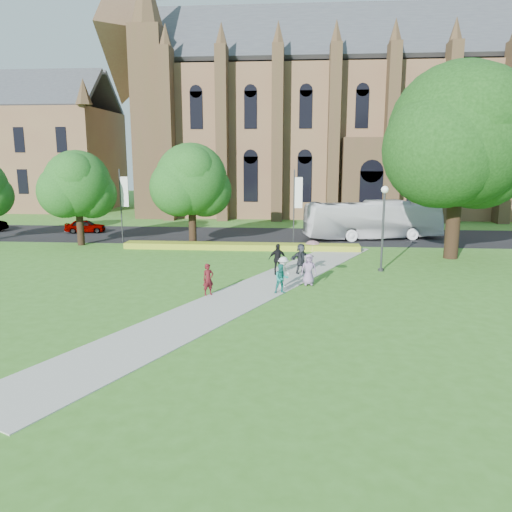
# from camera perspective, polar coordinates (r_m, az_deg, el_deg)

# --- Properties ---
(ground) EXTENTS (160.00, 160.00, 0.00)m
(ground) POSITION_cam_1_polar(r_m,az_deg,el_deg) (25.26, -0.60, -4.70)
(ground) COLOR #3B7122
(ground) RESTS_ON ground
(road) EXTENTS (160.00, 10.00, 0.02)m
(road) POSITION_cam_1_polar(r_m,az_deg,el_deg) (44.78, 1.79, 2.33)
(road) COLOR black
(road) RESTS_ON ground
(footpath) EXTENTS (15.58, 28.54, 0.04)m
(footpath) POSITION_cam_1_polar(r_m,az_deg,el_deg) (26.21, -0.40, -4.06)
(footpath) COLOR #B2B2A8
(footpath) RESTS_ON ground
(flower_hedge) EXTENTS (18.00, 1.40, 0.45)m
(flower_hedge) POSITION_cam_1_polar(r_m,az_deg,el_deg) (38.22, -1.74, 1.11)
(flower_hedge) COLOR gold
(flower_hedge) RESTS_ON ground
(cathedral) EXTENTS (52.60, 18.25, 28.00)m
(cathedral) POSITION_cam_1_polar(r_m,az_deg,el_deg) (64.66, 12.10, 16.35)
(cathedral) COLOR brown
(cathedral) RESTS_ON ground
(building_west) EXTENTS (22.00, 14.00, 18.30)m
(building_west) POSITION_cam_1_polar(r_m,az_deg,el_deg) (75.51, -24.52, 11.96)
(building_west) COLOR brown
(building_west) RESTS_ON ground
(streetlamp) EXTENTS (0.44, 0.44, 5.24)m
(streetlamp) POSITION_cam_1_polar(r_m,az_deg,el_deg) (31.34, 14.36, 4.21)
(streetlamp) COLOR #38383D
(streetlamp) RESTS_ON ground
(large_tree) EXTENTS (9.60, 9.60, 13.20)m
(large_tree) POSITION_cam_1_polar(r_m,az_deg,el_deg) (36.81, 22.26, 12.65)
(large_tree) COLOR #332114
(large_tree) RESTS_ON ground
(street_tree_0) EXTENTS (5.20, 5.20, 7.50)m
(street_tree_0) POSITION_cam_1_polar(r_m,az_deg,el_deg) (41.96, -19.75, 7.76)
(street_tree_0) COLOR #332114
(street_tree_0) RESTS_ON ground
(street_tree_1) EXTENTS (5.60, 5.60, 8.05)m
(street_tree_1) POSITION_cam_1_polar(r_m,az_deg,el_deg) (39.60, -7.40, 8.66)
(street_tree_1) COLOR #332114
(street_tree_1) RESTS_ON ground
(banner_pole_0) EXTENTS (0.70, 0.10, 6.00)m
(banner_pole_0) POSITION_cam_1_polar(r_m,az_deg,el_deg) (39.54, 4.53, 6.05)
(banner_pole_0) COLOR #38383D
(banner_pole_0) RESTS_ON ground
(banner_pole_1) EXTENTS (0.70, 0.10, 6.00)m
(banner_pole_1) POSITION_cam_1_polar(r_m,az_deg,el_deg) (42.01, -15.05, 6.00)
(banner_pole_1) COLOR #38383D
(banner_pole_1) RESTS_ON ground
(tour_coach) EXTENTS (12.10, 5.44, 3.28)m
(tour_coach) POSITION_cam_1_polar(r_m,az_deg,el_deg) (43.98, 13.19, 4.04)
(tour_coach) COLOR white
(tour_coach) RESTS_ON road
(car_0) EXTENTS (3.83, 2.16, 1.23)m
(car_0) POSITION_cam_1_polar(r_m,az_deg,el_deg) (49.19, -18.93, 3.26)
(car_0) COLOR gray
(car_0) RESTS_ON road
(pedestrian_0) EXTENTS (0.71, 0.66, 1.62)m
(pedestrian_0) POSITION_cam_1_polar(r_m,az_deg,el_deg) (25.38, -5.48, -2.68)
(pedestrian_0) COLOR #4E1116
(pedestrian_0) RESTS_ON footpath
(pedestrian_1) EXTENTS (0.86, 0.73, 1.53)m
(pedestrian_1) POSITION_cam_1_polar(r_m,az_deg,el_deg) (25.66, 2.92, -2.60)
(pedestrian_1) COLOR #187970
(pedestrian_1) RESTS_ON footpath
(pedestrian_2) EXTENTS (1.11, 1.24, 1.67)m
(pedestrian_2) POSITION_cam_1_polar(r_m,az_deg,el_deg) (26.80, 3.12, -1.85)
(pedestrian_2) COLOR #BDBDBD
(pedestrian_2) RESTS_ON footpath
(pedestrian_3) EXTENTS (1.17, 0.78, 1.85)m
(pedestrian_3) POSITION_cam_1_polar(r_m,az_deg,el_deg) (29.73, 2.46, -0.36)
(pedestrian_3) COLOR black
(pedestrian_3) RESTS_ON footpath
(pedestrian_4) EXTENTS (0.88, 0.61, 1.71)m
(pedestrian_4) POSITION_cam_1_polar(r_m,az_deg,el_deg) (27.45, 6.05, -1.54)
(pedestrian_4) COLOR gray
(pedestrian_4) RESTS_ON footpath
(pedestrian_5) EXTENTS (1.69, 1.41, 1.82)m
(pedestrian_5) POSITION_cam_1_polar(r_m,az_deg,el_deg) (30.10, 5.16, -0.28)
(pedestrian_5) COLOR #292B31
(pedestrian_5) RESTS_ON footpath
(parasol) EXTENTS (0.82, 0.82, 0.66)m
(parasol) POSITION_cam_1_polar(r_m,az_deg,el_deg) (27.31, 6.47, 0.92)
(parasol) COLOR #F0A9B5
(parasol) RESTS_ON pedestrian_4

